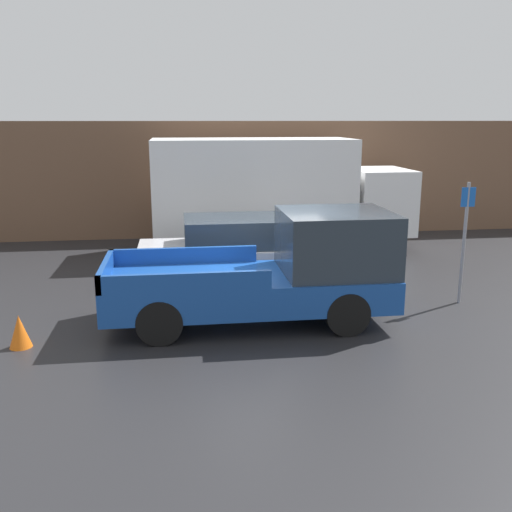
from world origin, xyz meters
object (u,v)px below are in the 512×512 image
Objects in this scene: car at (231,251)px; traffic_cone at (20,331)px; delivery_truck at (273,191)px; pickup_truck at (280,271)px; parking_sign at (464,236)px.

car is 7.38× the size of traffic_cone.
car is 0.56× the size of delivery_truck.
traffic_cone is (-4.64, -0.73, -0.70)m from pickup_truck.
pickup_truck reaches higher than car.
delivery_truck is 2.94× the size of parking_sign.
parking_sign is (3.12, -5.56, -0.33)m from delivery_truck.
car is 5.16m from parking_sign.
parking_sign reaches higher than traffic_cone.
parking_sign is at bearing -23.59° from car.
delivery_truck is at bearing 81.88° from pickup_truck.
delivery_truck reaches higher than traffic_cone.
parking_sign is 4.47× the size of traffic_cone.
car is (-0.70, 2.63, -0.19)m from pickup_truck.
delivery_truck is 13.16× the size of traffic_cone.
pickup_truck reaches higher than traffic_cone.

